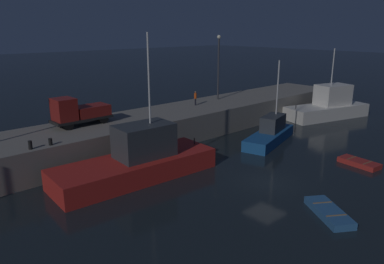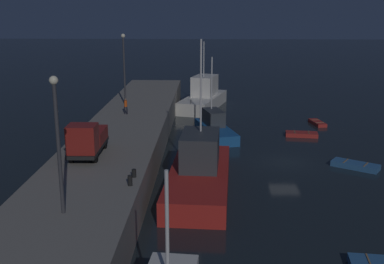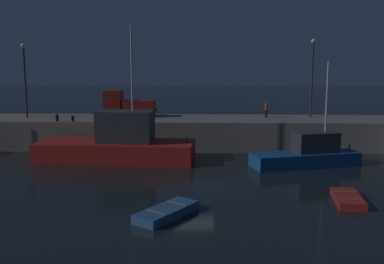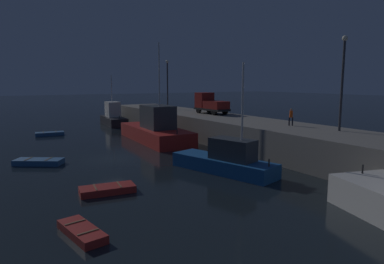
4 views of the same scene
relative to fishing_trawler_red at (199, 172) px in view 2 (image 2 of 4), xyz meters
name	(u,v)px [view 2 (image 2 of 4)]	position (x,y,z in m)	size (l,w,h in m)	color
ground_plane	(285,162)	(6.39, -7.29, -1.32)	(320.00, 320.00, 0.00)	black
pier_quay	(121,146)	(6.39, 6.92, 0.03)	(57.93, 7.03, 2.70)	gray
fishing_trawler_red	(199,172)	(0.00, 0.00, 0.00)	(12.80, 4.87, 10.78)	red
fishing_boat_white	(203,97)	(29.01, 0.03, 0.11)	(11.73, 6.57, 8.64)	silver
fishing_boat_orange	(215,127)	(14.94, -1.34, -0.41)	(8.67, 4.57, 7.99)	#195193
dinghy_orange_near	(302,134)	(15.07, -10.29, -1.11)	(1.79, 3.38, 0.46)	#B22823
dinghy_red_small	(355,165)	(5.15, -12.87, -1.10)	(3.24, 3.92, 0.49)	#2D6099
rowboat_blue_far	(317,123)	(20.21, -13.05, -1.13)	(3.17, 1.57, 0.41)	#B22823
lamp_post_west	(58,134)	(-10.36, 6.82, 5.57)	(0.44, 0.44, 7.09)	#38383D
lamp_post_east	(124,64)	(17.35, 8.31, 5.82)	(0.44, 0.44, 7.56)	#38383D
utility_truck	(87,140)	(-0.80, 7.90, 2.60)	(5.30, 2.05, 2.60)	black
dockworker	(126,105)	(12.89, 7.51, 2.27)	(0.40, 0.40, 1.57)	black
bollard_west	(134,173)	(-4.96, 3.98, 1.63)	(0.28, 0.28, 0.51)	black
bollard_central	(130,181)	(-6.40, 3.99, 1.69)	(0.28, 0.28, 0.63)	black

